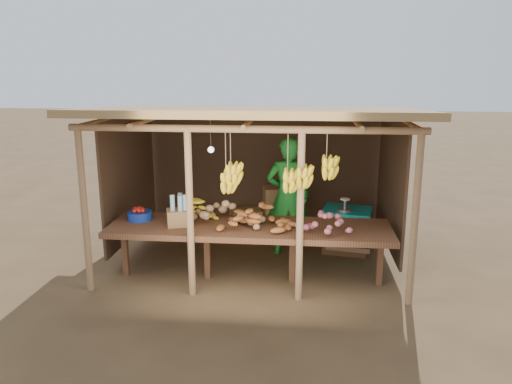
{
  "coord_description": "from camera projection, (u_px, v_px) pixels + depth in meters",
  "views": [
    {
      "loc": [
        0.73,
        -7.5,
        2.89
      ],
      "look_at": [
        0.0,
        0.0,
        1.05
      ],
      "focal_mm": 35.0,
      "sensor_mm": 36.0,
      "label": 1
    }
  ],
  "objects": [
    {
      "name": "counter",
      "position": [
        249.0,
        230.0,
        6.91
      ],
      "size": [
        3.9,
        1.05,
        0.8
      ],
      "color": "brown",
      "rests_on": "ground"
    },
    {
      "name": "potato_heap",
      "position": [
        226.0,
        211.0,
        6.96
      ],
      "size": [
        1.18,
        0.85,
        0.37
      ],
      "primitive_type": null,
      "rotation": [
        0.0,
        0.0,
        -0.21
      ],
      "color": "#A17853",
      "rests_on": "counter"
    },
    {
      "name": "bottle_box",
      "position": [
        180.0,
        213.0,
        6.89
      ],
      "size": [
        0.42,
        0.37,
        0.44
      ],
      "color": "#976E43",
      "rests_on": "counter"
    },
    {
      "name": "stall_structure",
      "position": [
        259.0,
        137.0,
        7.54
      ],
      "size": [
        4.7,
        3.5,
        2.43
      ],
      "color": "#99724F",
      "rests_on": "ground"
    },
    {
      "name": "sweet_potato_heap",
      "position": [
        257.0,
        215.0,
        6.79
      ],
      "size": [
        1.03,
        0.72,
        0.36
      ],
      "primitive_type": null,
      "rotation": [
        0.0,
        0.0,
        0.18
      ],
      "color": "#A35C29",
      "rests_on": "counter"
    },
    {
      "name": "carton_stack",
      "position": [
        268.0,
        214.0,
        8.93
      ],
      "size": [
        1.24,
        0.57,
        0.87
      ],
      "color": "#976E43",
      "rests_on": "ground"
    },
    {
      "name": "tarp_crate",
      "position": [
        347.0,
        229.0,
        8.14
      ],
      "size": [
        0.89,
        0.81,
        0.92
      ],
      "color": "brown",
      "rests_on": "ground"
    },
    {
      "name": "vendor",
      "position": [
        288.0,
        196.0,
        7.91
      ],
      "size": [
        0.71,
        0.49,
        1.89
      ],
      "primitive_type": "imported",
      "rotation": [
        0.0,
        0.0,
        3.19
      ],
      "color": "#1B7926",
      "rests_on": "ground"
    },
    {
      "name": "tomato_basin",
      "position": [
        140.0,
        215.0,
        7.15
      ],
      "size": [
        0.35,
        0.35,
        0.18
      ],
      "rotation": [
        0.0,
        0.0,
        0.2
      ],
      "color": "navy",
      "rests_on": "counter"
    },
    {
      "name": "banana_pile",
      "position": [
        197.0,
        205.0,
        7.3
      ],
      "size": [
        0.64,
        0.43,
        0.35
      ],
      "primitive_type": null,
      "rotation": [
        0.0,
        0.0,
        -0.13
      ],
      "color": "yellow",
      "rests_on": "counter"
    },
    {
      "name": "ground",
      "position": [
        256.0,
        255.0,
        8.0
      ],
      "size": [
        60.0,
        60.0,
        0.0
      ],
      "primitive_type": "plane",
      "color": "brown",
      "rests_on": "ground"
    },
    {
      "name": "onion_heap",
      "position": [
        329.0,
        221.0,
        6.51
      ],
      "size": [
        1.01,
        0.82,
        0.36
      ],
      "primitive_type": null,
      "rotation": [
        0.0,
        0.0,
        -0.39
      ],
      "color": "#AD5463",
      "rests_on": "counter"
    },
    {
      "name": "burlap_sacks",
      "position": [
        184.0,
        223.0,
        8.93
      ],
      "size": [
        0.78,
        0.41,
        0.55
      ],
      "color": "#462F20",
      "rests_on": "ground"
    }
  ]
}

